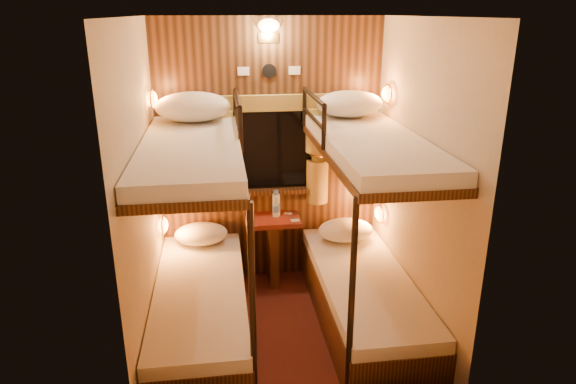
{
  "coord_description": "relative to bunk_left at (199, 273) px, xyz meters",
  "views": [
    {
      "loc": [
        -0.45,
        -3.46,
        2.43
      ],
      "look_at": [
        0.05,
        0.15,
        1.15
      ],
      "focal_mm": 32.0,
      "sensor_mm": 36.0,
      "label": 1
    }
  ],
  "objects": [
    {
      "name": "floor",
      "position": [
        0.65,
        -0.07,
        -0.56
      ],
      "size": [
        2.1,
        2.1,
        0.0
      ],
      "primitive_type": "plane",
      "color": "#3D1410",
      "rests_on": "ground"
    },
    {
      "name": "ceiling",
      "position": [
        0.65,
        -0.07,
        1.84
      ],
      "size": [
        2.1,
        2.1,
        0.0
      ],
      "primitive_type": "plane",
      "rotation": [
        3.14,
        0.0,
        0.0
      ],
      "color": "silver",
      "rests_on": "wall_back"
    },
    {
      "name": "wall_back",
      "position": [
        0.65,
        0.98,
        0.64
      ],
      "size": [
        2.4,
        0.0,
        2.4
      ],
      "primitive_type": "plane",
      "rotation": [
        1.57,
        0.0,
        0.0
      ],
      "color": "#C6B293",
      "rests_on": "floor"
    },
    {
      "name": "wall_front",
      "position": [
        0.65,
        -1.12,
        0.64
      ],
      "size": [
        2.4,
        0.0,
        2.4
      ],
      "primitive_type": "plane",
      "rotation": [
        -1.57,
        0.0,
        0.0
      ],
      "color": "#C6B293",
      "rests_on": "floor"
    },
    {
      "name": "wall_left",
      "position": [
        -0.35,
        -0.07,
        0.64
      ],
      "size": [
        0.0,
        2.4,
        2.4
      ],
      "primitive_type": "plane",
      "rotation": [
        1.57,
        0.0,
        1.57
      ],
      "color": "#C6B293",
      "rests_on": "floor"
    },
    {
      "name": "wall_right",
      "position": [
        1.65,
        -0.07,
        0.64
      ],
      "size": [
        0.0,
        2.4,
        2.4
      ],
      "primitive_type": "plane",
      "rotation": [
        1.57,
        0.0,
        -1.57
      ],
      "color": "#C6B293",
      "rests_on": "floor"
    },
    {
      "name": "back_panel",
      "position": [
        0.65,
        0.97,
        0.64
      ],
      "size": [
        2.0,
        0.03,
        2.4
      ],
      "primitive_type": "cube",
      "color": "black",
      "rests_on": "floor"
    },
    {
      "name": "bunk_left",
      "position": [
        0.0,
        0.0,
        0.0
      ],
      "size": [
        0.72,
        1.9,
        1.82
      ],
      "color": "black",
      "rests_on": "floor"
    },
    {
      "name": "bunk_right",
      "position": [
        1.3,
        0.0,
        0.0
      ],
      "size": [
        0.72,
        1.9,
        1.82
      ],
      "color": "black",
      "rests_on": "floor"
    },
    {
      "name": "window",
      "position": [
        0.65,
        0.94,
        0.62
      ],
      "size": [
        1.0,
        0.12,
        0.79
      ],
      "color": "black",
      "rests_on": "back_panel"
    },
    {
      "name": "curtains",
      "position": [
        0.65,
        0.9,
        0.71
      ],
      "size": [
        1.1,
        0.22,
        1.0
      ],
      "color": "olive",
      "rests_on": "back_panel"
    },
    {
      "name": "back_fixtures",
      "position": [
        0.65,
        0.93,
        1.69
      ],
      "size": [
        0.54,
        0.09,
        0.48
      ],
      "color": "black",
      "rests_on": "back_panel"
    },
    {
      "name": "reading_lamps",
      "position": [
        0.65,
        0.63,
        0.68
      ],
      "size": [
        2.0,
        0.2,
        1.25
      ],
      "color": "orange",
      "rests_on": "wall_left"
    },
    {
      "name": "table",
      "position": [
        0.65,
        0.78,
        -0.14
      ],
      "size": [
        0.5,
        0.34,
        0.66
      ],
      "color": "#501D12",
      "rests_on": "floor"
    },
    {
      "name": "bottle_left",
      "position": [
        0.69,
        0.83,
        0.2
      ],
      "size": [
        0.07,
        0.07,
        0.25
      ],
      "rotation": [
        0.0,
        0.0,
        0.02
      ],
      "color": "#99BFE5",
      "rests_on": "table"
    },
    {
      "name": "bottle_right",
      "position": [
        0.68,
        0.81,
        0.18
      ],
      "size": [
        0.06,
        0.06,
        0.21
      ],
      "rotation": [
        0.0,
        0.0,
        -0.34
      ],
      "color": "#99BFE5",
      "rests_on": "table"
    },
    {
      "name": "sachet_a",
      "position": [
        0.84,
        0.7,
        0.09
      ],
      "size": [
        0.08,
        0.07,
        0.01
      ],
      "primitive_type": "cube",
      "rotation": [
        0.0,
        0.0,
        0.13
      ],
      "color": "silver",
      "rests_on": "table"
    },
    {
      "name": "sachet_b",
      "position": [
        0.8,
        0.87,
        0.09
      ],
      "size": [
        0.08,
        0.06,
        0.01
      ],
      "primitive_type": "cube",
      "rotation": [
        0.0,
        0.0,
        -0.07
      ],
      "color": "silver",
      "rests_on": "table"
    },
    {
      "name": "pillow_lower_left",
      "position": [
        -0.0,
        0.75,
        -0.01
      ],
      "size": [
        0.47,
        0.34,
        0.19
      ],
      "primitive_type": "ellipsoid",
      "color": "white",
      "rests_on": "bunk_left"
    },
    {
      "name": "pillow_lower_right",
      "position": [
        1.3,
        0.64,
        -0.0
      ],
      "size": [
        0.5,
        0.36,
        0.2
      ],
      "primitive_type": "ellipsoid",
      "color": "white",
      "rests_on": "bunk_right"
    },
    {
      "name": "pillow_upper_left",
      "position": [
        -0.0,
        0.66,
        1.15
      ],
      "size": [
        0.61,
        0.43,
        0.24
      ],
      "primitive_type": "ellipsoid",
      "color": "white",
      "rests_on": "bunk_left"
    },
    {
      "name": "pillow_upper_right",
      "position": [
        1.3,
        0.67,
        1.14
      ],
      "size": [
        0.56,
        0.4,
        0.22
      ],
      "primitive_type": "ellipsoid",
      "color": "white",
      "rests_on": "bunk_right"
    }
  ]
}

